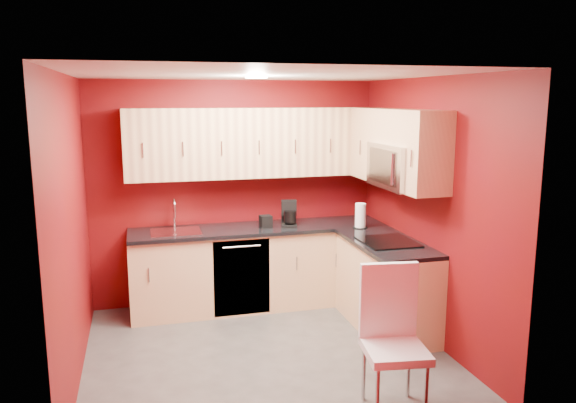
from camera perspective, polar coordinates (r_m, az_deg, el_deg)
name	(u,v)px	position (r m, az deg, el deg)	size (l,w,h in m)	color
floor	(266,353)	(5.34, -2.27, -15.09)	(3.20, 3.20, 0.00)	#54514F
ceiling	(264,74)	(4.82, -2.49, 12.79)	(3.20, 3.20, 0.00)	white
wall_back	(236,193)	(6.38, -5.34, 0.92)	(3.20, 3.20, 0.00)	#640C09
wall_front	(318,269)	(3.53, 3.04, -6.90)	(3.20, 3.20, 0.00)	#640C09
wall_left	(71,231)	(4.85, -21.16, -2.80)	(3.00, 3.00, 0.00)	#640C09
wall_right	(429,210)	(5.50, 14.11, -0.89)	(3.00, 3.00, 0.00)	#640C09
base_cabinets_back	(259,268)	(6.32, -2.95, -6.75)	(2.80, 0.60, 0.87)	#EBC386
base_cabinets_right	(386,287)	(5.79, 9.91, -8.51)	(0.60, 1.30, 0.87)	#EBC386
countertop_back	(259,229)	(6.18, -2.96, -2.76)	(2.80, 0.63, 0.04)	black
countertop_right	(387,243)	(5.64, 9.98, -4.20)	(0.63, 1.27, 0.04)	black
upper_cabinets_back	(256,142)	(6.18, -3.32, 6.01)	(2.80, 0.35, 0.75)	#E7BE82
upper_cabinets_right	(394,140)	(5.73, 10.70, 6.12)	(0.35, 1.55, 0.75)	#E7BE82
microwave	(401,166)	(5.52, 11.41, 3.56)	(0.42, 0.76, 0.42)	silver
cooktop	(388,242)	(5.61, 10.09, -4.04)	(0.50, 0.55, 0.01)	black
sink	(176,228)	(6.07, -11.34, -2.68)	(0.52, 0.42, 0.35)	silver
dishwasher_front	(242,278)	(6.00, -4.72, -7.71)	(0.60, 0.02, 0.82)	black
downlight	(256,77)	(5.12, -3.24, 12.48)	(0.20, 0.20, 0.01)	white
coffee_maker	(289,214)	(6.17, 0.12, -1.25)	(0.17, 0.22, 0.28)	black
napkin_holder	(266,221)	(6.14, -2.28, -2.03)	(0.12, 0.12, 0.13)	black
paper_towel	(360,216)	(6.15, 7.37, -1.44)	(0.15, 0.15, 0.27)	white
dining_chair	(395,343)	(4.29, 10.84, -13.90)	(0.44, 0.46, 1.09)	white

